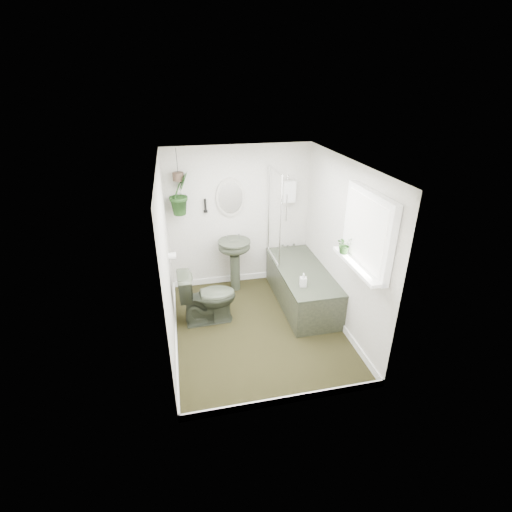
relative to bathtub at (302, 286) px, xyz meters
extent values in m
cube|color=black|center=(-0.80, -0.50, -0.30)|extent=(2.30, 2.80, 0.02)
cube|color=white|center=(-0.80, -0.50, 2.02)|extent=(2.30, 2.80, 0.02)
cube|color=silver|center=(-0.80, 0.91, 0.86)|extent=(2.30, 0.02, 2.30)
cube|color=silver|center=(-0.80, -1.91, 0.86)|extent=(2.30, 0.02, 2.30)
cube|color=silver|center=(-1.96, -0.50, 0.86)|extent=(0.02, 2.80, 2.30)
cube|color=silver|center=(0.36, -0.50, 0.86)|extent=(0.02, 2.80, 2.30)
cube|color=white|center=(-0.80, -0.50, -0.24)|extent=(2.30, 2.80, 0.10)
cube|color=white|center=(0.00, 0.84, 1.26)|extent=(0.20, 0.10, 0.35)
ellipsoid|color=#B5B1A3|center=(-0.94, 0.87, 1.21)|extent=(0.46, 0.03, 0.62)
cylinder|color=black|center=(-1.34, 0.86, 1.11)|extent=(0.04, 0.04, 0.22)
cylinder|color=white|center=(-1.90, 0.20, 0.61)|extent=(0.11, 0.11, 0.11)
cube|color=white|center=(0.29, -1.20, 1.36)|extent=(0.08, 1.00, 0.90)
cube|color=white|center=(0.22, -1.20, 0.94)|extent=(0.18, 1.00, 0.04)
cube|color=white|center=(0.24, -1.20, 1.36)|extent=(0.01, 0.86, 0.76)
imported|color=#32382B|center=(-1.46, -0.18, 0.11)|extent=(0.80, 0.47, 0.80)
imported|color=black|center=(0.18, -0.90, 1.07)|extent=(0.23, 0.21, 0.22)
imported|color=black|center=(-1.71, 0.75, 1.36)|extent=(0.44, 0.44, 0.63)
imported|color=black|center=(-0.16, -0.48, 0.39)|extent=(0.11, 0.11, 0.20)
cylinder|color=#423126|center=(-1.71, 0.75, 1.61)|extent=(0.16, 0.16, 0.12)
camera|label=1|loc=(-1.75, -4.68, 2.90)|focal=26.00mm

